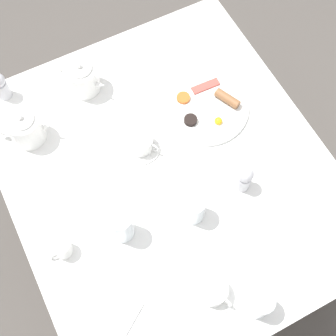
{
  "coord_description": "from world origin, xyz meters",
  "views": [
    {
      "loc": [
        0.29,
        0.56,
        2.14
      ],
      "look_at": [
        0.0,
        0.0,
        0.76
      ],
      "focal_mm": 50.0,
      "sensor_mm": 36.0,
      "label": 1
    }
  ],
  "objects_px": {
    "teacup_with_saucer_left": "(212,291)",
    "knife_by_plate": "(319,224)",
    "wine_glass_spare": "(121,226)",
    "salt_grinder": "(0,85)",
    "teapot_far": "(82,78)",
    "creamer_jug": "(61,248)",
    "napkin_folded": "(109,319)",
    "teapot_near": "(25,128)",
    "water_glass_short": "(192,209)",
    "teacup_with_saucer_right": "(140,143)",
    "spoon_for_tea": "(268,149)",
    "breakfast_plate": "(206,107)",
    "fork_by_plate": "(85,198)",
    "pepper_grinder": "(244,178)",
    "water_glass_tall": "(259,304)"
  },
  "relations": [
    {
      "from": "breakfast_plate",
      "to": "teacup_with_saucer_left",
      "type": "height_order",
      "value": "teacup_with_saucer_left"
    },
    {
      "from": "teacup_with_saucer_left",
      "to": "water_glass_short",
      "type": "distance_m",
      "value": 0.25
    },
    {
      "from": "breakfast_plate",
      "to": "fork_by_plate",
      "type": "height_order",
      "value": "breakfast_plate"
    },
    {
      "from": "teacup_with_saucer_left",
      "to": "knife_by_plate",
      "type": "relative_size",
      "value": 0.84
    },
    {
      "from": "teapot_near",
      "to": "water_glass_tall",
      "type": "relative_size",
      "value": 1.78
    },
    {
      "from": "wine_glass_spare",
      "to": "knife_by_plate",
      "type": "height_order",
      "value": "wine_glass_spare"
    },
    {
      "from": "breakfast_plate",
      "to": "water_glass_tall",
      "type": "distance_m",
      "value": 0.68
    },
    {
      "from": "spoon_for_tea",
      "to": "fork_by_plate",
      "type": "bearing_deg",
      "value": -10.93
    },
    {
      "from": "teacup_with_saucer_right",
      "to": "wine_glass_spare",
      "type": "height_order",
      "value": "wine_glass_spare"
    },
    {
      "from": "breakfast_plate",
      "to": "creamer_jug",
      "type": "distance_m",
      "value": 0.68
    },
    {
      "from": "teapot_far",
      "to": "teacup_with_saucer_left",
      "type": "xyz_separation_m",
      "value": [
        -0.05,
        0.83,
        -0.03
      ]
    },
    {
      "from": "teacup_with_saucer_right",
      "to": "pepper_grinder",
      "type": "xyz_separation_m",
      "value": [
        -0.23,
        0.27,
        0.03
      ]
    },
    {
      "from": "salt_grinder",
      "to": "spoon_for_tea",
      "type": "relative_size",
      "value": 0.75
    },
    {
      "from": "knife_by_plate",
      "to": "teapot_far",
      "type": "bearing_deg",
      "value": -60.89
    },
    {
      "from": "teapot_far",
      "to": "pepper_grinder",
      "type": "xyz_separation_m",
      "value": [
        -0.3,
        0.58,
        0.0
      ]
    },
    {
      "from": "teapot_near",
      "to": "fork_by_plate",
      "type": "bearing_deg",
      "value": -50.19
    },
    {
      "from": "water_glass_tall",
      "to": "spoon_for_tea",
      "type": "distance_m",
      "value": 0.52
    },
    {
      "from": "water_glass_short",
      "to": "fork_by_plate",
      "type": "distance_m",
      "value": 0.35
    },
    {
      "from": "wine_glass_spare",
      "to": "salt_grinder",
      "type": "relative_size",
      "value": 1.14
    },
    {
      "from": "water_glass_short",
      "to": "wine_glass_spare",
      "type": "xyz_separation_m",
      "value": [
        0.21,
        -0.05,
        0.01
      ]
    },
    {
      "from": "salt_grinder",
      "to": "spoon_for_tea",
      "type": "height_order",
      "value": "salt_grinder"
    },
    {
      "from": "teapot_near",
      "to": "water_glass_short",
      "type": "distance_m",
      "value": 0.61
    },
    {
      "from": "wine_glass_spare",
      "to": "napkin_folded",
      "type": "relative_size",
      "value": 0.62
    },
    {
      "from": "breakfast_plate",
      "to": "spoon_for_tea",
      "type": "relative_size",
      "value": 2.03
    },
    {
      "from": "teapot_near",
      "to": "salt_grinder",
      "type": "height_order",
      "value": "teapot_near"
    },
    {
      "from": "teacup_with_saucer_right",
      "to": "fork_by_plate",
      "type": "xyz_separation_m",
      "value": [
        0.24,
        0.08,
        -0.03
      ]
    },
    {
      "from": "teacup_with_saucer_right",
      "to": "breakfast_plate",
      "type": "bearing_deg",
      "value": -172.71
    },
    {
      "from": "teacup_with_saucer_left",
      "to": "pepper_grinder",
      "type": "distance_m",
      "value": 0.36
    },
    {
      "from": "napkin_folded",
      "to": "spoon_for_tea",
      "type": "height_order",
      "value": "napkin_folded"
    },
    {
      "from": "teacup_with_saucer_right",
      "to": "knife_by_plate",
      "type": "xyz_separation_m",
      "value": [
        -0.38,
        0.5,
        -0.03
      ]
    },
    {
      "from": "teacup_with_saucer_left",
      "to": "salt_grinder",
      "type": "xyz_separation_m",
      "value": [
        0.31,
        -0.93,
        0.03
      ]
    },
    {
      "from": "teapot_near",
      "to": "pepper_grinder",
      "type": "distance_m",
      "value": 0.73
    },
    {
      "from": "creamer_jug",
      "to": "napkin_folded",
      "type": "relative_size",
      "value": 0.39
    },
    {
      "from": "salt_grinder",
      "to": "wine_glass_spare",
      "type": "bearing_deg",
      "value": 103.77
    },
    {
      "from": "teapot_near",
      "to": "salt_grinder",
      "type": "distance_m",
      "value": 0.2
    },
    {
      "from": "wine_glass_spare",
      "to": "salt_grinder",
      "type": "distance_m",
      "value": 0.66
    },
    {
      "from": "teapot_near",
      "to": "teapot_far",
      "type": "relative_size",
      "value": 1.08
    },
    {
      "from": "water_glass_tall",
      "to": "salt_grinder",
      "type": "bearing_deg",
      "value": -68.41
    },
    {
      "from": "creamer_jug",
      "to": "knife_by_plate",
      "type": "bearing_deg",
      "value": 158.83
    },
    {
      "from": "water_glass_short",
      "to": "creamer_jug",
      "type": "xyz_separation_m",
      "value": [
        0.4,
        -0.08,
        -0.03
      ]
    },
    {
      "from": "teapot_far",
      "to": "water_glass_short",
      "type": "height_order",
      "value": "teapot_far"
    },
    {
      "from": "water_glass_tall",
      "to": "fork_by_plate",
      "type": "bearing_deg",
      "value": -59.9
    },
    {
      "from": "breakfast_plate",
      "to": "water_glass_short",
      "type": "bearing_deg",
      "value": 54.35
    },
    {
      "from": "knife_by_plate",
      "to": "spoon_for_tea",
      "type": "bearing_deg",
      "value": -89.75
    },
    {
      "from": "teacup_with_saucer_left",
      "to": "breakfast_plate",
      "type": "bearing_deg",
      "value": -117.6
    },
    {
      "from": "fork_by_plate",
      "to": "knife_by_plate",
      "type": "bearing_deg",
      "value": 146.13
    },
    {
      "from": "napkin_folded",
      "to": "knife_by_plate",
      "type": "xyz_separation_m",
      "value": [
        -0.7,
        0.04,
        -0.0
      ]
    },
    {
      "from": "teapot_far",
      "to": "creamer_jug",
      "type": "relative_size",
      "value": 2.2
    },
    {
      "from": "teacup_with_saucer_right",
      "to": "pepper_grinder",
      "type": "bearing_deg",
      "value": 129.9
    },
    {
      "from": "teapot_near",
      "to": "teapot_far",
      "type": "height_order",
      "value": "same"
    }
  ]
}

